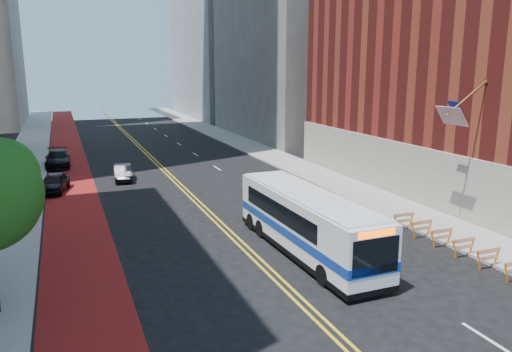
{
  "coord_description": "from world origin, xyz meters",
  "views": [
    {
      "loc": [
        -8.45,
        -13.77,
        9.27
      ],
      "look_at": [
        0.08,
        8.0,
        4.13
      ],
      "focal_mm": 35.0,
      "sensor_mm": 36.0,
      "label": 1
    }
  ],
  "objects_px": {
    "car_b": "(123,173)",
    "car_c": "(58,159)",
    "car_a": "(54,183)",
    "transit_bus": "(306,221)"
  },
  "relations": [
    {
      "from": "car_a",
      "to": "car_b",
      "type": "height_order",
      "value": "car_a"
    },
    {
      "from": "transit_bus",
      "to": "car_c",
      "type": "bearing_deg",
      "value": 111.14
    },
    {
      "from": "car_a",
      "to": "car_c",
      "type": "xyz_separation_m",
      "value": [
        0.28,
        10.3,
        0.06
      ]
    },
    {
      "from": "transit_bus",
      "to": "car_c",
      "type": "relative_size",
      "value": 2.16
    },
    {
      "from": "car_a",
      "to": "car_c",
      "type": "relative_size",
      "value": 0.79
    },
    {
      "from": "transit_bus",
      "to": "car_a",
      "type": "xyz_separation_m",
      "value": [
        -11.94,
        18.13,
        -0.93
      ]
    },
    {
      "from": "car_b",
      "to": "car_c",
      "type": "xyz_separation_m",
      "value": [
        -5.02,
        8.05,
        0.13
      ]
    },
    {
      "from": "car_b",
      "to": "car_c",
      "type": "height_order",
      "value": "car_c"
    },
    {
      "from": "car_a",
      "to": "car_c",
      "type": "bearing_deg",
      "value": 101.65
    },
    {
      "from": "transit_bus",
      "to": "car_a",
      "type": "bearing_deg",
      "value": 122.19
    }
  ]
}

